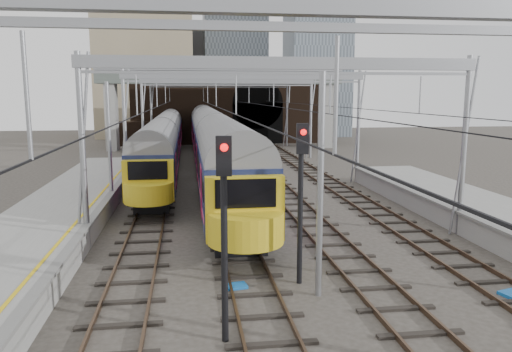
{
  "coord_description": "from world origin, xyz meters",
  "views": [
    {
      "loc": [
        -4.02,
        -12.65,
        6.33
      ],
      "look_at": [
        -0.75,
        11.06,
        2.4
      ],
      "focal_mm": 35.0,
      "sensor_mm": 36.0,
      "label": 1
    }
  ],
  "objects": [
    {
      "name": "tracks",
      "position": [
        0.0,
        15.0,
        0.02
      ],
      "size": [
        14.4,
        80.0,
        0.22
      ],
      "color": "#4C3828",
      "rests_on": "ground"
    },
    {
      "name": "ground",
      "position": [
        0.0,
        0.0,
        0.0
      ],
      "size": [
        160.0,
        160.0,
        0.0
      ],
      "primitive_type": "plane",
      "color": "#38332D",
      "rests_on": "ground"
    },
    {
      "name": "train_second",
      "position": [
        -6.0,
        34.9,
        2.38
      ],
      "size": [
        2.62,
        45.41,
        4.56
      ],
      "color": "black",
      "rests_on": "ground"
    },
    {
      "name": "equip_cover_a",
      "position": [
        -2.55,
        3.02,
        0.04
      ],
      "size": [
        0.82,
        0.64,
        0.09
      ],
      "primitive_type": "cube",
      "rotation": [
        0.0,
        0.0,
        0.16
      ],
      "color": "blue",
      "rests_on": "ground"
    },
    {
      "name": "overbridge",
      "position": [
        0.0,
        46.0,
        7.27
      ],
      "size": [
        28.0,
        3.0,
        9.25
      ],
      "color": "gray",
      "rests_on": "ground"
    },
    {
      "name": "signal_near_centre",
      "position": [
        -0.36,
        3.05,
        3.37
      ],
      "size": [
        0.39,
        0.49,
        5.41
      ],
      "rotation": [
        0.0,
        0.0,
        -0.06
      ],
      "color": "black",
      "rests_on": "ground"
    },
    {
      "name": "retaining_wall",
      "position": [
        1.4,
        51.93,
        4.33
      ],
      "size": [
        28.0,
        2.75,
        9.0
      ],
      "color": "black",
      "rests_on": "ground"
    },
    {
      "name": "train_main",
      "position": [
        -2.0,
        39.0,
        2.59
      ],
      "size": [
        2.97,
        68.59,
        5.05
      ],
      "color": "black",
      "rests_on": "ground"
    },
    {
      "name": "equip_cover_b",
      "position": [
        -1.59,
        11.88,
        0.04
      ],
      "size": [
        0.83,
        0.66,
        0.09
      ],
      "primitive_type": "cube",
      "rotation": [
        0.0,
        0.0,
        -0.2
      ],
      "color": "blue",
      "rests_on": "ground"
    },
    {
      "name": "city_skyline",
      "position": [
        2.73,
        70.48,
        17.09
      ],
      "size": [
        37.5,
        27.5,
        60.0
      ],
      "color": "tan",
      "rests_on": "ground"
    },
    {
      "name": "signal_near_left",
      "position": [
        -3.16,
        -0.62,
        3.33
      ],
      "size": [
        0.4,
        0.48,
        5.35
      ],
      "rotation": [
        0.0,
        0.0,
        -0.17
      ],
      "color": "black",
      "rests_on": "ground"
    },
    {
      "name": "overhead_line",
      "position": [
        0.0,
        21.49,
        6.57
      ],
      "size": [
        16.8,
        80.0,
        8.0
      ],
      "color": "gray",
      "rests_on": "ground"
    }
  ]
}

